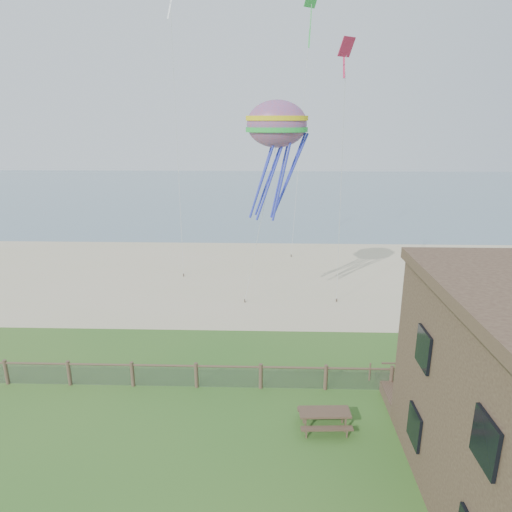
% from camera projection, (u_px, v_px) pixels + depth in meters
% --- Properties ---
extents(ground, '(160.00, 160.00, 0.00)m').
position_uv_depth(ground, '(257.00, 487.00, 15.54)').
color(ground, '#2D6322').
rests_on(ground, ground).
extents(sand_beach, '(72.00, 20.00, 0.02)m').
position_uv_depth(sand_beach, '(265.00, 276.00, 36.60)').
color(sand_beach, '#C6BB8F').
rests_on(sand_beach, ground).
extents(ocean, '(160.00, 68.00, 0.02)m').
position_uv_depth(ocean, '(268.00, 192.00, 78.74)').
color(ocean, slate).
rests_on(ocean, ground).
extents(chainlink_fence, '(36.20, 0.20, 1.25)m').
position_uv_depth(chainlink_fence, '(261.00, 378.00, 21.12)').
color(chainlink_fence, '#4D3C2B').
rests_on(chainlink_fence, ground).
extents(picnic_table, '(2.12, 1.65, 0.87)m').
position_uv_depth(picnic_table, '(324.00, 418.00, 18.44)').
color(picnic_table, brown).
rests_on(picnic_table, ground).
extents(octopus_kite, '(4.03, 3.41, 7.06)m').
position_uv_depth(octopus_kite, '(276.00, 158.00, 25.45)').
color(octopus_kite, '#FF3A28').
extents(kite_red, '(1.60, 1.68, 1.85)m').
position_uv_depth(kite_red, '(346.00, 55.00, 23.21)').
color(kite_red, '#CA234C').
extents(kite_green, '(2.21, 2.36, 3.25)m').
position_uv_depth(kite_green, '(311.00, 14.00, 32.26)').
color(kite_green, green).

